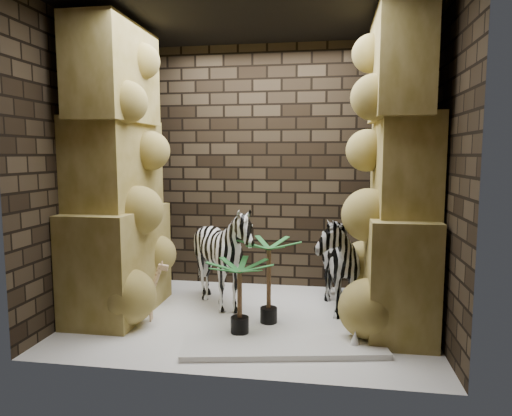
% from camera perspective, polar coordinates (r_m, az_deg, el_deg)
% --- Properties ---
extents(floor, '(3.50, 3.50, 0.00)m').
position_cam_1_polar(floor, '(4.81, -0.77, -13.54)').
color(floor, white).
rests_on(floor, ground).
extents(ceiling, '(3.50, 3.50, 0.00)m').
position_cam_1_polar(ceiling, '(4.71, -0.83, 23.20)').
color(ceiling, black).
rests_on(ceiling, ground).
extents(wall_back, '(3.50, 0.00, 3.50)m').
position_cam_1_polar(wall_back, '(5.75, 1.34, 5.06)').
color(wall_back, black).
rests_on(wall_back, ground).
extents(wall_front, '(3.50, 0.00, 3.50)m').
position_cam_1_polar(wall_front, '(3.29, -4.53, 3.85)').
color(wall_front, black).
rests_on(wall_front, ground).
extents(wall_left, '(0.00, 3.00, 3.00)m').
position_cam_1_polar(wall_left, '(5.11, -20.57, 4.44)').
color(wall_left, black).
rests_on(wall_left, ground).
extents(wall_right, '(0.00, 3.00, 3.00)m').
position_cam_1_polar(wall_right, '(4.55, 21.51, 4.18)').
color(wall_right, black).
rests_on(wall_right, ground).
extents(rock_pillar_left, '(0.68, 1.30, 3.00)m').
position_cam_1_polar(rock_pillar_left, '(4.95, -17.03, 4.51)').
color(rock_pillar_left, tan).
rests_on(rock_pillar_left, floor).
extents(rock_pillar_right, '(0.58, 1.25, 3.00)m').
position_cam_1_polar(rock_pillar_right, '(4.50, 17.39, 4.31)').
color(rock_pillar_right, tan).
rests_on(rock_pillar_right, floor).
extents(zebra_right, '(0.79, 1.16, 1.25)m').
position_cam_1_polar(zebra_right, '(4.95, 9.21, -5.48)').
color(zebra_right, white).
rests_on(zebra_right, floor).
extents(zebra_left, '(1.01, 1.21, 1.04)m').
position_cam_1_polar(zebra_left, '(4.95, -4.07, -6.71)').
color(zebra_left, white).
rests_on(zebra_left, floor).
extents(giraffe_toy, '(0.33, 0.16, 0.62)m').
position_cam_1_polar(giraffe_toy, '(4.79, -13.92, -9.89)').
color(giraffe_toy, beige).
rests_on(giraffe_toy, floor).
extents(palm_front, '(0.36, 0.36, 0.85)m').
position_cam_1_polar(palm_front, '(4.58, 1.60, -9.01)').
color(palm_front, '#124412').
rests_on(palm_front, floor).
extents(palm_back, '(0.36, 0.36, 0.69)m').
position_cam_1_polar(palm_back, '(4.34, -2.05, -10.97)').
color(palm_back, '#124412').
rests_on(palm_back, floor).
extents(surfboard, '(1.78, 0.73, 0.05)m').
position_cam_1_polar(surfboard, '(4.08, 3.51, -16.96)').
color(surfboard, white).
rests_on(surfboard, floor).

